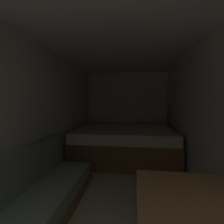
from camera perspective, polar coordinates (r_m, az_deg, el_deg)
The scene contains 8 objects.
ground_plane at distance 2.68m, azimuth 2.38°, elevation -24.66°, with size 6.86×6.86×0.00m, color beige.
wall_back at distance 4.82m, azimuth 5.03°, elevation 0.80°, with size 2.31×0.05×2.08m, color silver.
wall_left at distance 2.71m, azimuth -22.04°, elevation -1.48°, with size 0.05×4.86×2.08m, color silver.
wall_right at distance 2.53m, azimuth 28.80°, elevation -1.98°, with size 0.05×4.86×2.08m, color silver.
ceiling_slab at distance 2.51m, azimuth 2.51°, elevation 23.11°, with size 2.31×4.86×0.05m, color white.
bed at distance 3.94m, azimuth 4.34°, elevation -10.04°, with size 2.09×1.84×0.84m.
sofa_left at distance 2.09m, azimuth -26.70°, elevation -26.46°, with size 0.62×2.24×0.75m.
dinette_table at distance 1.22m, azimuth 29.57°, elevation -27.41°, with size 0.79×0.64×0.74m.
Camera 1 is at (0.21, -0.41, 1.26)m, focal length 27.13 mm.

